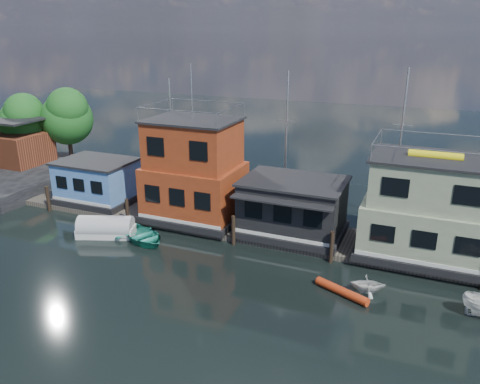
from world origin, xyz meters
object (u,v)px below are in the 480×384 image
at_px(houseboat_dark, 293,207).
at_px(dinghy_teal, 143,236).
at_px(houseboat_blue, 97,181).
at_px(houseboat_red, 194,172).
at_px(dinghy_white, 368,284).
at_px(red_kayak, 342,291).
at_px(houseboat_green, 428,210).
at_px(tarp_runabout, 106,228).

relative_size(houseboat_dark, dinghy_teal, 1.69).
relative_size(houseboat_blue, houseboat_red, 0.54).
bearing_deg(houseboat_blue, houseboat_red, 0.00).
bearing_deg(dinghy_teal, houseboat_blue, 84.50).
bearing_deg(houseboat_red, dinghy_white, -21.53).
height_order(red_kayak, dinghy_white, dinghy_white).
bearing_deg(houseboat_red, houseboat_green, 0.00).
bearing_deg(red_kayak, dinghy_white, 58.53).
bearing_deg(dinghy_white, houseboat_blue, 62.52).
bearing_deg(tarp_runabout, houseboat_red, 25.82).
bearing_deg(houseboat_green, tarp_runabout, -166.87).
relative_size(houseboat_blue, houseboat_dark, 0.86).
bearing_deg(tarp_runabout, houseboat_blue, 111.84).
distance_m(houseboat_green, red_kayak, 8.37).
height_order(houseboat_red, red_kayak, houseboat_red).
height_order(houseboat_red, tarp_runabout, houseboat_red).
relative_size(houseboat_blue, tarp_runabout, 1.44).
relative_size(houseboat_red, red_kayak, 3.45).
height_order(houseboat_green, tarp_runabout, houseboat_green).
bearing_deg(houseboat_dark, houseboat_green, 0.12).
xyz_separation_m(houseboat_red, dinghy_white, (14.27, -5.63, -3.56)).
bearing_deg(houseboat_dark, houseboat_red, 179.86).
bearing_deg(dinghy_teal, houseboat_green, -48.94).
bearing_deg(houseboat_red, dinghy_teal, -109.61).
bearing_deg(houseboat_green, houseboat_dark, -179.88).
height_order(houseboat_green, red_kayak, houseboat_green).
xyz_separation_m(dinghy_teal, dinghy_white, (16.00, -0.77, 0.09)).
relative_size(houseboat_dark, dinghy_white, 3.61).
bearing_deg(red_kayak, houseboat_green, 81.94).
distance_m(houseboat_dark, red_kayak, 8.48).
height_order(houseboat_dark, houseboat_green, houseboat_green).
distance_m(houseboat_red, red_kayak, 15.02).
relative_size(houseboat_blue, dinghy_teal, 1.47).
distance_m(houseboat_blue, houseboat_green, 26.53).
distance_m(houseboat_dark, dinghy_teal, 11.04).
xyz_separation_m(houseboat_blue, dinghy_teal, (7.77, -4.86, -1.75)).
distance_m(houseboat_red, houseboat_dark, 8.18).
bearing_deg(houseboat_green, red_kayak, -121.67).
distance_m(houseboat_dark, houseboat_green, 9.07).
relative_size(houseboat_dark, red_kayak, 2.15).
relative_size(dinghy_teal, tarp_runabout, 0.98).
height_order(dinghy_teal, dinghy_white, dinghy_white).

